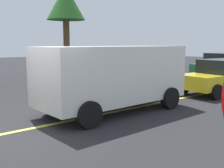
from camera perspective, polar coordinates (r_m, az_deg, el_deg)
ground_plane at (r=7.87m, az=-16.84°, el=-8.92°), size 80.00×80.00×0.00m
lane_marking_centre at (r=9.37m, az=0.41°, el=-5.76°), size 28.00×0.16×0.01m
white_van at (r=9.25m, az=0.26°, el=2.00°), size 5.25×2.36×2.20m
car_yellow_far_lane at (r=13.77m, az=21.47°, el=1.50°), size 4.40×2.23×1.56m
car_green_mid_road at (r=19.36m, az=21.50°, el=3.45°), size 4.02×2.40×1.68m
tree_left_verge at (r=15.90m, az=-9.51°, el=15.74°), size 2.09×2.09×5.44m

